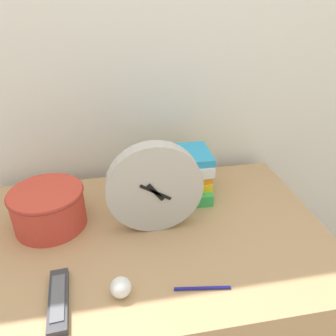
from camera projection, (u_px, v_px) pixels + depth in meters
The scene contains 8 objects.
wall_back at pixel (130, 54), 1.14m from camera, with size 6.00×0.04×2.40m.
desk at pixel (152, 313), 1.18m from camera, with size 1.08×0.70×0.76m.
desk_clock at pixel (155, 188), 0.94m from camera, with size 0.28×0.05×0.28m.
book_stack at pixel (180, 175), 1.14m from camera, with size 0.23×0.21×0.16m.
basket at pixel (48, 207), 0.99m from camera, with size 0.22×0.22×0.12m.
tv_remote at pixel (58, 300), 0.76m from camera, with size 0.06×0.18×0.02m.
crumpled_paper_ball at pixel (121, 287), 0.78m from camera, with size 0.05×0.05×0.05m.
pen at pixel (202, 288), 0.80m from camera, with size 0.14×0.03×0.01m.
Camera 1 is at (-0.08, -0.42, 1.41)m, focal length 35.00 mm.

